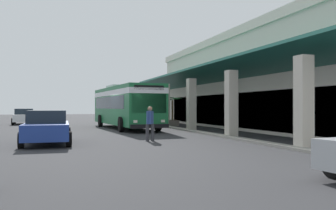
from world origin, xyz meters
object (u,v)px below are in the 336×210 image
(parked_sedan_blue, at_px, (47,127))
(transit_bus, at_px, (125,104))
(parked_sedan_white, at_px, (24,116))
(pedestrian, at_px, (150,122))
(potted_palm, at_px, (172,119))

(parked_sedan_blue, bearing_deg, transit_bus, 151.49)
(parked_sedan_white, distance_m, parked_sedan_blue, 19.93)
(parked_sedan_white, bearing_deg, pedestrian, 19.23)
(parked_sedan_white, distance_m, pedestrian, 21.20)
(parked_sedan_white, relative_size, potted_palm, 1.77)
(pedestrian, relative_size, potted_palm, 0.65)
(potted_palm, bearing_deg, parked_sedan_blue, -39.12)
(transit_bus, bearing_deg, potted_palm, 116.42)
(parked_sedan_white, xyz_separation_m, potted_palm, (7.47, 12.38, -0.13))
(parked_sedan_white, bearing_deg, potted_palm, 58.89)
(transit_bus, height_order, pedestrian, transit_bus)
(transit_bus, bearing_deg, pedestrian, -4.65)
(transit_bus, relative_size, parked_sedan_blue, 2.55)
(parked_sedan_white, xyz_separation_m, parked_sedan_blue, (19.79, 2.36, 0.00))
(parked_sedan_white, height_order, parked_sedan_blue, same)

